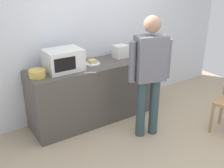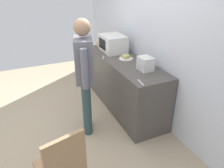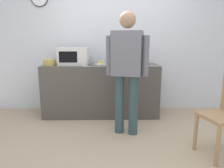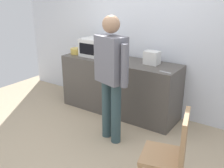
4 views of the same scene
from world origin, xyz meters
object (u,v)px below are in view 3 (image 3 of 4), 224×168
(toaster, at_px, (131,59))
(spoon_utensil, at_px, (153,66))
(fork_utensil, at_px, (86,66))
(person_standing, at_px, (127,65))
(microwave, at_px, (74,56))
(salad_bowl, at_px, (50,62))
(sandwich_plate, at_px, (101,63))

(toaster, xyz_separation_m, spoon_utensil, (0.34, -0.28, -0.10))
(toaster, bearing_deg, fork_utensil, -154.62)
(person_standing, bearing_deg, spoon_utensil, 50.96)
(toaster, relative_size, spoon_utensil, 1.29)
(fork_utensil, height_order, person_standing, person_standing)
(microwave, height_order, person_standing, person_standing)
(salad_bowl, distance_m, spoon_utensil, 1.76)
(sandwich_plate, xyz_separation_m, salad_bowl, (-0.87, -0.08, 0.03))
(spoon_utensil, relative_size, person_standing, 0.10)
(microwave, bearing_deg, salad_bowl, -172.11)
(sandwich_plate, distance_m, person_standing, 0.93)
(salad_bowl, relative_size, toaster, 0.99)
(sandwich_plate, bearing_deg, toaster, 4.19)
(microwave, xyz_separation_m, salad_bowl, (-0.40, -0.06, -0.10))
(toaster, distance_m, spoon_utensil, 0.45)
(toaster, xyz_separation_m, fork_utensil, (-0.76, -0.36, -0.10))
(fork_utensil, bearing_deg, person_standing, -40.34)
(spoon_utensil, bearing_deg, sandwich_plate, 164.84)
(salad_bowl, distance_m, toaster, 1.42)
(salad_bowl, relative_size, person_standing, 0.13)
(microwave, distance_m, person_standing, 1.19)
(sandwich_plate, bearing_deg, fork_utensil, -124.36)
(microwave, relative_size, sandwich_plate, 2.19)
(toaster, bearing_deg, sandwich_plate, -175.81)
(sandwich_plate, xyz_separation_m, toaster, (0.54, 0.04, 0.08))
(sandwich_plate, relative_size, salad_bowl, 1.05)
(sandwich_plate, distance_m, salad_bowl, 0.87)
(sandwich_plate, height_order, fork_utensil, sandwich_plate)
(sandwich_plate, relative_size, person_standing, 0.13)
(microwave, bearing_deg, toaster, 3.56)
(microwave, height_order, fork_utensil, microwave)
(microwave, xyz_separation_m, spoon_utensil, (1.35, -0.22, -0.15))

